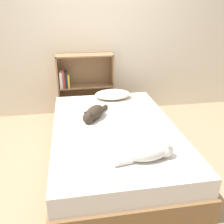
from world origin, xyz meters
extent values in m
plane|color=#997F60|center=(0.00, 0.00, 0.00)|extent=(8.00, 8.00, 0.00)
cube|color=silver|center=(0.00, 1.48, 1.25)|extent=(8.00, 0.06, 2.50)
cube|color=brown|center=(0.00, 0.00, 0.12)|extent=(1.36, 2.10, 0.24)
cube|color=silver|center=(0.00, 0.00, 0.33)|extent=(1.32, 2.03, 0.20)
ellipsoid|color=beige|center=(0.13, 0.85, 0.49)|extent=(0.50, 0.34, 0.11)
ellipsoid|color=beige|center=(0.19, -0.67, 0.50)|extent=(0.38, 0.21, 0.14)
sphere|color=beige|center=(0.33, -0.64, 0.50)|extent=(0.14, 0.14, 0.14)
cone|color=beige|center=(0.33, -0.61, 0.57)|extent=(0.04, 0.04, 0.03)
cone|color=beige|center=(0.34, -0.68, 0.57)|extent=(0.04, 0.04, 0.03)
cylinder|color=beige|center=(-0.05, -0.71, 0.46)|extent=(0.17, 0.08, 0.06)
ellipsoid|color=#33281E|center=(-0.19, 0.24, 0.50)|extent=(0.33, 0.38, 0.14)
sphere|color=#33281E|center=(-0.28, 0.12, 0.50)|extent=(0.13, 0.13, 0.13)
cone|color=#33281E|center=(-0.25, 0.10, 0.56)|extent=(0.04, 0.04, 0.03)
cone|color=#33281E|center=(-0.30, 0.14, 0.56)|extent=(0.04, 0.04, 0.03)
cylinder|color=#33281E|center=(-0.06, 0.43, 0.46)|extent=(0.14, 0.16, 0.06)
cube|color=#8E6B47|center=(-0.63, 1.31, 0.48)|extent=(0.02, 0.26, 0.97)
cube|color=#8E6B47|center=(0.19, 1.31, 0.48)|extent=(0.02, 0.26, 0.97)
cube|color=#8E6B47|center=(-0.22, 1.31, 0.01)|extent=(0.84, 0.26, 0.02)
cube|color=#8E6B47|center=(-0.22, 1.31, 0.96)|extent=(0.84, 0.26, 0.02)
cube|color=#8E6B47|center=(-0.22, 1.31, 0.48)|extent=(0.80, 0.26, 0.02)
cube|color=#8E6B47|center=(-0.22, 1.43, 0.48)|extent=(0.84, 0.02, 0.97)
cube|color=beige|center=(-0.58, 1.27, 0.61)|extent=(0.04, 0.16, 0.24)
cube|color=#B7332D|center=(-0.54, 1.27, 0.62)|extent=(0.03, 0.16, 0.26)
cube|color=#232328|center=(-0.51, 1.27, 0.61)|extent=(0.03, 0.16, 0.24)
cube|color=gold|center=(-0.47, 1.27, 0.59)|extent=(0.03, 0.16, 0.20)
camera|label=1|loc=(-0.43, -2.39, 1.68)|focal=40.00mm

